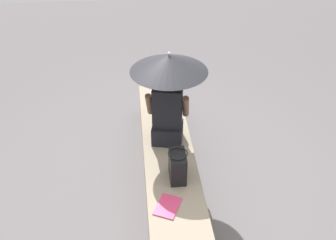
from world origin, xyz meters
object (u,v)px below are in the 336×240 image
at_px(parasol, 169,63).
at_px(handbag_black, 178,166).
at_px(magazine, 168,206).
at_px(person_seated, 167,113).

bearing_deg(parasol, handbag_black, -177.84).
relative_size(parasol, magazine, 3.97).
bearing_deg(person_seated, handbag_black, -176.39).
bearing_deg(magazine, parasol, 18.67).
relative_size(person_seated, magazine, 3.21).
height_order(parasol, handbag_black, parasol).
height_order(person_seated, handbag_black, person_seated).
distance_m(parasol, magazine, 1.42).
bearing_deg(parasol, person_seated, 108.77).
bearing_deg(person_seated, parasol, -71.23).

